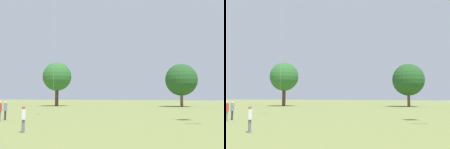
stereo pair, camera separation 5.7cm
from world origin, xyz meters
The scene contains 5 objects.
person_standing_0 centered at (-13.58, 16.08, 1.04)m, with size 0.31×0.31×1.73m.
person_standing_5 centered at (-12.98, 14.68, 1.09)m, with size 0.44×0.44×1.79m.
person_standing_6 centered at (-6.54, 9.39, 0.98)m, with size 0.45×0.45×1.63m.
distant_tree_1 centered at (-27.05, 48.52, 6.68)m, with size 6.48×6.48×9.97m.
distant_tree_2 centered at (0.13, 53.73, 5.76)m, with size 6.83×6.83×9.19m.
Camera 2 is at (3.69, -4.15, 2.20)m, focal length 42.00 mm.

